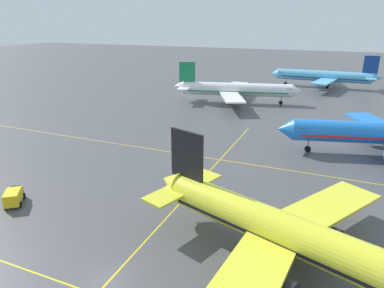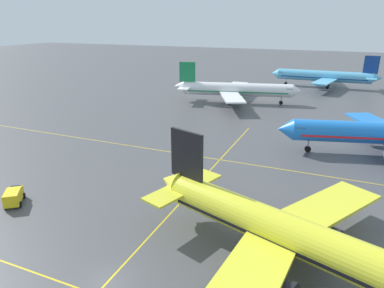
{
  "view_description": "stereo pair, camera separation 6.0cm",
  "coord_description": "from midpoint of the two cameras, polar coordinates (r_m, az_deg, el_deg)",
  "views": [
    {
      "loc": [
        18.2,
        -22.13,
        24.09
      ],
      "look_at": [
        -3.96,
        30.31,
        3.76
      ],
      "focal_mm": 32.36,
      "sensor_mm": 36.0,
      "label": 1
    },
    {
      "loc": [
        18.25,
        -22.11,
        24.09
      ],
      "look_at": [
        -3.96,
        30.31,
        3.76
      ],
      "focal_mm": 32.36,
      "sensor_mm": 36.0,
      "label": 2
    }
  ],
  "objects": [
    {
      "name": "airliner_third_row",
      "position": [
        108.36,
        7.16,
        8.9
      ],
      "size": [
        38.84,
        33.04,
        12.19
      ],
      "color": "white",
      "rests_on": "ground"
    },
    {
      "name": "airliner_front_gate",
      "position": [
        36.54,
        17.01,
        -14.55
      ],
      "size": [
        37.44,
        32.02,
        11.94
      ],
      "color": "yellow",
      "rests_on": "ground"
    },
    {
      "name": "taxiway_markings",
      "position": [
        48.68,
        -2.25,
        -10.02
      ],
      "size": [
        129.02,
        79.43,
        0.01
      ],
      "color": "yellow",
      "rests_on": "ground"
    },
    {
      "name": "ground_plane",
      "position": [
        37.44,
        -13.49,
        -21.05
      ],
      "size": [
        600.0,
        600.0,
        0.0
      ],
      "primitive_type": "plane",
      "color": "#4C4C4F"
    },
    {
      "name": "service_truck_red_van",
      "position": [
        54.44,
        -27.29,
        -7.6
      ],
      "size": [
        3.95,
        4.38,
        2.1
      ],
      "color": "yellow",
      "rests_on": "ground"
    },
    {
      "name": "airliner_far_left_stand",
      "position": [
        142.73,
        21.04,
        10.37
      ],
      "size": [
        39.61,
        34.31,
        12.36
      ],
      "color": "#5BB7E5",
      "rests_on": "ground"
    }
  ]
}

